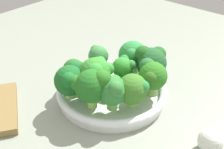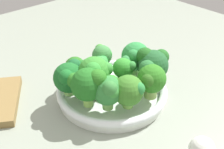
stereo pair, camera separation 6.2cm
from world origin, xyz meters
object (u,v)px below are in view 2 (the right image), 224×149
Objects in this scene: broccoli_floret_0 at (102,55)px; broccoli_floret_4 at (95,73)px; broccoli_floret_8 at (76,68)px; broccoli_floret_1 at (128,91)px; broccoli_floret_9 at (108,90)px; broccoli_floret_11 at (88,83)px; garlic_bulb at (202,149)px; broccoli_floret_6 at (99,66)px; broccoli_floret_10 at (136,57)px; broccoli_floret_5 at (124,68)px; broccoli_floret_3 at (69,77)px; broccoli_floret_7 at (151,78)px; broccoli_floret_2 at (153,64)px; bowl at (112,92)px.

broccoli_floret_4 is (-7.22, -6.20, 1.03)cm from broccoli_floret_0.
broccoli_floret_1 is at bearing -81.89° from broccoli_floret_8.
broccoli_floret_4 reaches higher than broccoli_floret_9.
broccoli_floret_1 reaches higher than broccoli_floret_0.
broccoli_floret_11 is (-10.67, -8.44, 1.31)cm from broccoli_floret_0.
broccoli_floret_1 is 1.52× the size of garlic_bulb.
broccoli_floret_11 is (-3.11, -8.07, 1.50)cm from broccoli_floret_8.
broccoli_floret_1 is 1.24× the size of broccoli_floret_6.
broccoli_floret_4 is 1.02× the size of broccoli_floret_10.
broccoli_floret_8 is (-0.34, 5.84, -1.23)cm from broccoli_floret_4.
broccoli_floret_8 is at bearing -177.21° from broccoli_floret_0.
broccoli_floret_5 is 10.23cm from broccoli_floret_8.
garlic_bulb is at bearing -72.17° from broccoli_floret_11.
broccoli_floret_3 reaches higher than broccoli_floret_6.
broccoli_floret_2 is at bearing 37.39° from broccoli_floret_7.
broccoli_floret_7 is 16.61cm from garlic_bulb.
broccoli_floret_1 is (-2.34, -7.09, 5.20)cm from bowl.
broccoli_floret_9 is 13.22cm from broccoli_floret_10.
broccoli_floret_2 reaches higher than bowl.
broccoli_floret_2 is 20.78cm from garlic_bulb.
broccoli_floret_11 is at bearing -142.85° from broccoli_floret_6.
garlic_bulb is at bearing -82.71° from broccoli_floret_8.
bowl is 3.30× the size of broccoli_floret_7.
broccoli_floret_0 is 1.09× the size of broccoli_floret_6.
broccoli_floret_1 is 0.83× the size of broccoli_floret_11.
broccoli_floret_6 is 5.02cm from broccoli_floret_8.
broccoli_floret_5 is (2.68, -0.86, 5.26)cm from bowl.
garlic_bulb is (-7.51, -22.81, -5.19)cm from broccoli_floret_10.
broccoli_floret_9 reaches higher than bowl.
broccoli_floret_11 reaches higher than broccoli_floret_6.
broccoli_floret_8 is 1.27× the size of garlic_bulb.
broccoli_floret_3 reaches higher than bowl.
broccoli_floret_9 is at bearing -137.24° from bowl.
broccoli_floret_9 is 0.85× the size of broccoli_floret_11.
broccoli_floret_6 is (4.07, 3.47, -1.52)cm from broccoli_floret_4.
broccoli_floret_4 is 0.97× the size of broccoli_floret_11.
broccoli_floret_0 is 0.75× the size of broccoli_floret_4.
broccoli_floret_6 is 0.96× the size of broccoli_floret_8.
broccoli_floret_6 is at bearing 88.62° from garlic_bulb.
bowl is at bearing 88.67° from garlic_bulb.
broccoli_floret_9 is at bearing -158.27° from broccoli_floret_10.
broccoli_floret_8 is at bearing 137.01° from broccoli_floret_2.
broccoli_floret_0 is 0.85× the size of broccoli_floret_3.
broccoli_floret_0 is 1.05× the size of broccoli_floret_8.
broccoli_floret_8 is (-4.29, 6.62, 4.87)cm from bowl.
broccoli_floret_7 reaches higher than broccoli_floret_1.
broccoli_floret_6 is at bearing 40.41° from broccoli_floret_4.
broccoli_floret_2 is 6.01cm from broccoli_floret_5.
broccoli_floret_7 is 0.88× the size of broccoli_floret_11.
broccoli_floret_0 reaches higher than broccoli_floret_6.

